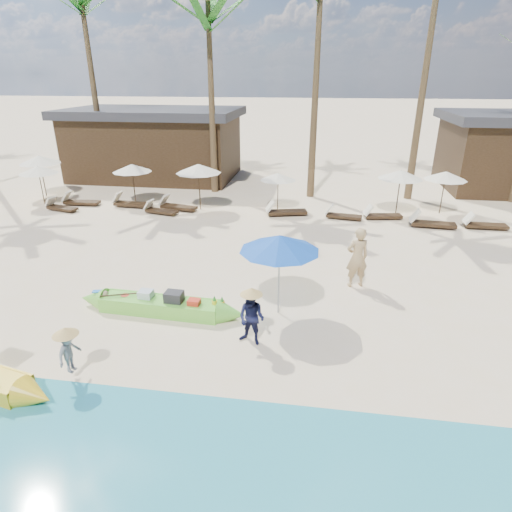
# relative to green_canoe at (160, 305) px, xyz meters

# --- Properties ---
(ground) EXTENTS (240.00, 240.00, 0.00)m
(ground) POSITION_rel_green_canoe_xyz_m (1.66, -0.67, -0.24)
(ground) COLOR beige
(ground) RESTS_ON ground
(wet_sand_strip) EXTENTS (240.00, 4.50, 0.01)m
(wet_sand_strip) POSITION_rel_green_canoe_xyz_m (1.66, -5.67, -0.23)
(wet_sand_strip) COLOR tan
(wet_sand_strip) RESTS_ON ground
(green_canoe) EXTENTS (5.55, 0.90, 0.71)m
(green_canoe) POSITION_rel_green_canoe_xyz_m (0.00, 0.00, 0.00)
(green_canoe) COLOR #66C33B
(green_canoe) RESTS_ON ground
(tourist) EXTENTS (0.83, 0.68, 1.97)m
(tourist) POSITION_rel_green_canoe_xyz_m (5.58, 2.55, 0.75)
(tourist) COLOR tan
(tourist) RESTS_ON ground
(vendor_green) EXTENTS (0.84, 0.74, 1.45)m
(vendor_green) POSITION_rel_green_canoe_xyz_m (2.80, -1.09, 0.49)
(vendor_green) COLOR black
(vendor_green) RESTS_ON ground
(vendor_yellow) EXTENTS (0.47, 0.70, 1.01)m
(vendor_yellow) POSITION_rel_green_canoe_xyz_m (-0.94, -3.01, 0.45)
(vendor_yellow) COLOR gray
(vendor_yellow) RESTS_ON ground
(blue_umbrella) EXTENTS (2.19, 2.19, 2.36)m
(blue_umbrella) POSITION_rel_green_canoe_xyz_m (3.32, 0.51, 1.89)
(blue_umbrella) COLOR #99999E
(blue_umbrella) RESTS_ON ground
(resort_parasol_2) EXTENTS (2.16, 2.16, 2.22)m
(resort_parasol_2) POSITION_rel_green_canoe_xyz_m (-10.83, 11.26, 1.77)
(resort_parasol_2) COLOR #322214
(resort_parasol_2) RESTS_ON ground
(resort_parasol_3) EXTENTS (1.93, 1.93, 1.99)m
(resort_parasol_3) POSITION_rel_green_canoe_xyz_m (-9.94, 9.73, 1.55)
(resort_parasol_3) COLOR #322214
(resort_parasol_3) RESTS_ON ground
(lounger_3_left) EXTENTS (1.77, 0.92, 0.58)m
(lounger_3_left) POSITION_rel_green_canoe_xyz_m (-8.42, 8.74, -0.04)
(lounger_3_left) COLOR #322214
(lounger_3_left) RESTS_ON ground
(lounger_3_right) EXTENTS (1.91, 0.67, 0.64)m
(lounger_3_right) POSITION_rel_green_canoe_xyz_m (-7.99, 9.79, -0.02)
(lounger_3_right) COLOR #322214
(lounger_3_right) RESTS_ON ground
(resort_parasol_4) EXTENTS (1.99, 1.99, 2.05)m
(resort_parasol_4) POSITION_rel_green_canoe_xyz_m (-5.28, 10.61, 1.61)
(resort_parasol_4) COLOR #322214
(resort_parasol_4) RESTS_ON ground
(lounger_4_left) EXTENTS (2.03, 0.74, 0.68)m
(lounger_4_left) POSITION_rel_green_canoe_xyz_m (-5.24, 9.86, -0.01)
(lounger_4_left) COLOR #322214
(lounger_4_left) RESTS_ON ground
(lounger_4_right) EXTENTS (1.77, 0.88, 0.58)m
(lounger_4_right) POSITION_rel_green_canoe_xyz_m (-3.35, 8.98, -0.04)
(lounger_4_right) COLOR #322214
(lounger_4_right) RESTS_ON ground
(resort_parasol_5) EXTENTS (2.21, 2.21, 2.28)m
(resort_parasol_5) POSITION_rel_green_canoe_xyz_m (-1.58, 10.01, 1.82)
(resort_parasol_5) COLOR #322214
(resort_parasol_5) RESTS_ON ground
(lounger_5_left) EXTENTS (2.01, 0.99, 0.65)m
(lounger_5_left) POSITION_rel_green_canoe_xyz_m (-2.75, 9.73, -0.02)
(lounger_5_left) COLOR #322214
(lounger_5_left) RESTS_ON ground
(resort_parasol_6) EXTENTS (1.78, 1.78, 1.84)m
(resort_parasol_6) POSITION_rel_green_canoe_xyz_m (2.26, 10.61, 1.42)
(resort_parasol_6) COLOR #322214
(resort_parasol_6) RESTS_ON ground
(lounger_6_left) EXTENTS (2.06, 1.07, 0.67)m
(lounger_6_left) POSITION_rel_green_canoe_xyz_m (2.68, 9.62, -0.01)
(lounger_6_left) COLOR #322214
(lounger_6_left) RESTS_ON ground
(lounger_6_right) EXTENTS (1.76, 0.78, 0.58)m
(lounger_6_right) POSITION_rel_green_canoe_xyz_m (5.38, 9.49, -0.04)
(lounger_6_right) COLOR #322214
(lounger_6_right) RESTS_ON ground
(resort_parasol_7) EXTENTS (2.09, 2.09, 2.15)m
(resort_parasol_7) POSITION_rel_green_canoe_xyz_m (8.03, 10.62, 1.70)
(resort_parasol_7) COLOR #322214
(resort_parasol_7) RESTS_ON ground
(lounger_7_left) EXTENTS (1.85, 0.84, 0.61)m
(lounger_7_left) POSITION_rel_green_canoe_xyz_m (7.20, 9.74, -0.03)
(lounger_7_left) COLOR #322214
(lounger_7_left) RESTS_ON ground
(lounger_7_right) EXTENTS (2.01, 0.76, 0.67)m
(lounger_7_right) POSITION_rel_green_canoe_xyz_m (9.24, 8.85, -0.01)
(lounger_7_right) COLOR #322214
(lounger_7_right) RESTS_ON ground
(resort_parasol_8) EXTENTS (1.99, 1.99, 2.05)m
(resort_parasol_8) POSITION_rel_green_canoe_xyz_m (10.17, 11.10, 1.62)
(resort_parasol_8) COLOR #322214
(resort_parasol_8) RESTS_ON ground
(lounger_8_left) EXTENTS (1.85, 0.57, 0.63)m
(lounger_8_left) POSITION_rel_green_canoe_xyz_m (11.49, 9.01, -0.03)
(lounger_8_left) COLOR #322214
(lounger_8_left) RESTS_ON ground
(palm_2) EXTENTS (2.08, 2.08, 11.33)m
(palm_2) POSITION_rel_green_canoe_xyz_m (-8.79, 14.41, 8.94)
(palm_2) COLOR brown
(palm_2) RESTS_ON ground
(palm_3) EXTENTS (2.08, 2.08, 10.52)m
(palm_3) POSITION_rel_green_canoe_xyz_m (-1.70, 13.61, 8.34)
(palm_3) COLOR brown
(palm_3) RESTS_ON ground
(palm_4) EXTENTS (2.08, 2.08, 11.70)m
(palm_4) POSITION_rel_green_canoe_xyz_m (3.80, 13.35, 9.21)
(palm_4) COLOR brown
(palm_4) RESTS_ON ground
(pavilion_west) EXTENTS (10.80, 6.60, 4.30)m
(pavilion_west) POSITION_rel_green_canoe_xyz_m (-6.34, 16.83, 1.95)
(pavilion_west) COLOR #322214
(pavilion_west) RESTS_ON ground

